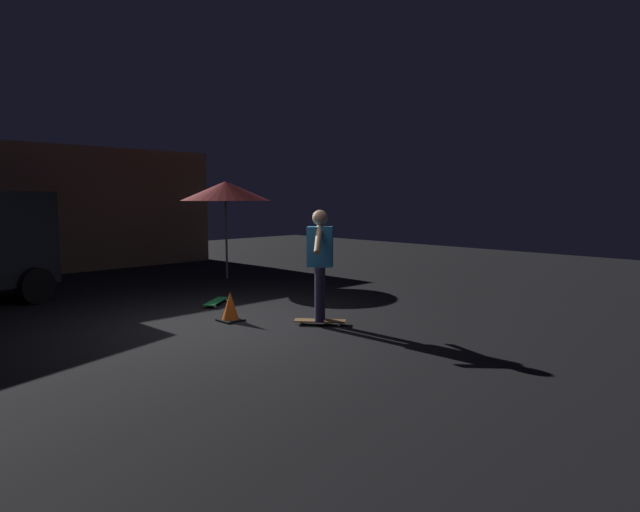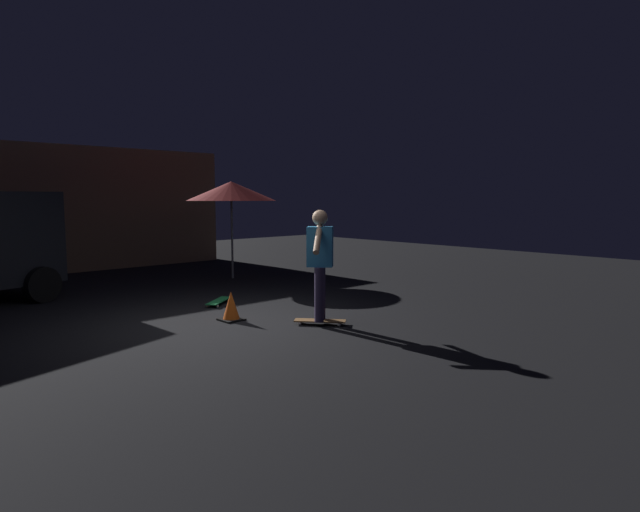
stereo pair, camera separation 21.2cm
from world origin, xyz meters
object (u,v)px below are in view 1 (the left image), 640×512
Objects in this scene: skater at (320,257)px; traffic_cone at (230,308)px; patio_umbrella at (226,191)px; skateboard_ridden at (320,321)px; skateboard_spare at (216,302)px.

skater is 3.63× the size of traffic_cone.
patio_umbrella is 1.38× the size of skater.
skateboard_ridden is 0.98m from skater.
skateboard_spare is at bearing -128.32° from patio_umbrella.
skater reaches higher than skateboard_ridden.
traffic_cone is at bearing -124.10° from patio_umbrella.
traffic_cone is (-0.83, 1.16, 0.16)m from skateboard_ridden.
skateboard_ridden is at bearing -90.00° from skater.
skateboard_spare is (-0.26, 2.41, 0.00)m from skateboard_ridden.
skater is 1.64m from traffic_cone.
skateboard_ridden is (-1.70, -4.88, -2.02)m from patio_umbrella.
patio_umbrella is 5.55m from skateboard_ridden.
traffic_cone reaches higher than skateboard_ridden.
skateboard_spare is 1.38m from traffic_cone.
patio_umbrella is at bearing 70.84° from skater.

